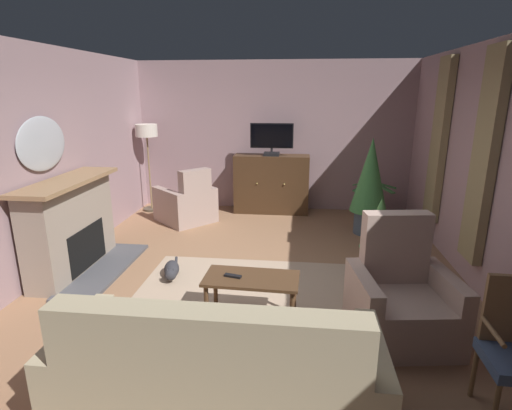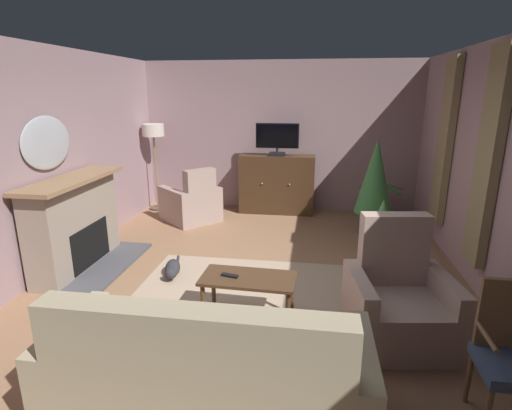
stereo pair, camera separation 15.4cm
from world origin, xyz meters
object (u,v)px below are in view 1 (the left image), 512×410
Objects in this scene: potted_plant_tall_palm_by_window at (370,182)px; potted_plant_on_hearth_side at (373,209)px; fireplace at (73,228)px; potted_plant_leafy_by_curtain at (379,231)px; wall_mirror_oval at (42,144)px; armchair_facing_sofa at (401,301)px; coffee_table at (251,283)px; television at (272,138)px; sofa_floral at (219,379)px; tv_cabinet at (271,185)px; armchair_angled_to_table at (187,204)px; tv_remote at (233,276)px; floor_lamp at (147,140)px; cat at (172,270)px.

potted_plant_on_hearth_side is (0.22, 0.80, -0.67)m from potted_plant_tall_palm_by_window.
fireplace is 3.81m from potted_plant_leafy_by_curtain.
wall_mirror_oval is at bearing -148.80° from potted_plant_on_hearth_side.
potted_plant_leafy_by_curtain is (0.04, 1.39, 0.20)m from armchair_facing_sofa.
potted_plant_tall_palm_by_window is at bearing 61.13° from coffee_table.
wall_mirror_oval reaches higher than television.
potted_plant_tall_palm_by_window reaches higher than sofa_floral.
coffee_table is 0.97× the size of potted_plant_leafy_by_curtain.
fireplace is at bearing 164.88° from armchair_facing_sofa.
potted_plant_leafy_by_curtain is at bearing -58.37° from tv_cabinet.
wall_mirror_oval reaches higher than potted_plant_leafy_by_curtain.
armchair_facing_sofa is 0.73× the size of potted_plant_tall_palm_by_window.
potted_plant_on_hearth_side is (1.82, 4.85, -0.15)m from sofa_floral.
wall_mirror_oval reaches higher than armchair_angled_to_table.
tv_remote is at bearing -174.92° from coffee_table.
potted_plant_on_hearth_side is 0.61× the size of floor_lamp.
coffee_table is 0.79× the size of armchair_angled_to_table.
tv_remote is (2.18, -0.95, -0.08)m from fireplace.
sofa_floral is (2.54, -2.21, -1.28)m from wall_mirror_oval.
sofa_floral reaches higher than cat.
television is 0.65× the size of armchair_angled_to_table.
potted_plant_tall_palm_by_window is at bearing -5.13° from armchair_angled_to_table.
cat is at bearing -79.17° from armchair_angled_to_table.
wall_mirror_oval is 1.37× the size of cat.
armchair_angled_to_table is 1.48m from floor_lamp.
armchair_angled_to_table is (-1.33, 3.06, -0.18)m from tv_remote.
tv_cabinet is at bearing 173.49° from potted_plant_on_hearth_side.
potted_plant_on_hearth_side is at bearing 63.89° from coffee_table.
potted_plant_tall_palm_by_window is at bearing -12.66° from floor_lamp.
potted_plant_tall_palm_by_window is (1.59, 4.05, 0.51)m from sofa_floral.
cat is (-2.53, -0.45, -0.45)m from potted_plant_leafy_by_curtain.
potted_plant_leafy_by_curtain is at bearing 88.48° from armchair_facing_sofa.
armchair_angled_to_table is (-2.91, 3.13, -0.04)m from armchair_facing_sofa.
fireplace is at bearing -154.71° from potted_plant_tall_palm_by_window.
tv_remote is 0.08× the size of sofa_floral.
potted_plant_tall_palm_by_window is at bearing 25.29° from fireplace.
armchair_angled_to_table is at bearing -152.54° from tv_cabinet.
armchair_facing_sofa is at bearing -92.58° from potted_plant_tall_palm_by_window.
floor_lamp is (-2.32, 4.93, 1.01)m from sofa_floral.
television is at bearing 122.18° from potted_plant_leafy_by_curtain.
television is 1.92m from armchair_angled_to_table.
floor_lamp is (0.22, 2.72, -0.27)m from wall_mirror_oval.
coffee_table is at bearing 176.48° from armchair_facing_sofa.
fireplace is 2.54m from coffee_table.
tv_cabinet is 3.78m from coffee_table.
wall_mirror_oval reaches higher than sofa_floral.
wall_mirror_oval is 0.67× the size of tv_cabinet.
television is (2.27, 2.80, 0.83)m from fireplace.
wall_mirror_oval is 0.98× the size of coffee_table.
potted_plant_leafy_by_curtain is (1.43, 1.31, 0.14)m from coffee_table.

